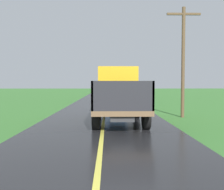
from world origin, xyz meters
TOP-DOWN VIEW (x-y plane):
  - banana_truck_near at (0.77, 10.76)m, footprint 2.38×5.82m
  - banana_truck_far at (0.93, 25.46)m, footprint 2.38×5.81m
  - utility_pole_roadside at (4.61, 12.49)m, footprint 1.96×0.20m

SIDE VIEW (x-z plane):
  - banana_truck_near at x=0.77m, z-range 0.06..2.86m
  - banana_truck_far at x=0.93m, z-range 0.07..2.87m
  - utility_pole_roadside at x=4.61m, z-range 0.28..6.69m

